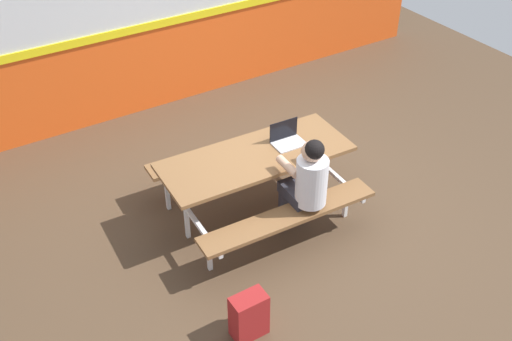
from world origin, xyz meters
TOP-DOWN VIEW (x-y plane):
  - ground_plane at (0.00, 0.00)m, footprint 10.00×10.00m
  - accent_backdrop at (0.00, 2.64)m, footprint 8.00×0.14m
  - picnic_table_main at (-0.38, 0.00)m, footprint 1.96×1.63m
  - student_nearer at (-0.18, -0.57)m, footprint 0.37×0.53m
  - laptop_silver at (-0.00, 0.02)m, footprint 0.33×0.23m
  - backpack_dark at (-1.26, -1.29)m, footprint 0.30×0.22m

SIDE VIEW (x-z plane):
  - ground_plane at x=0.00m, z-range -0.02..0.00m
  - backpack_dark at x=-1.26m, z-range 0.00..0.44m
  - picnic_table_main at x=-0.38m, z-range 0.21..0.95m
  - student_nearer at x=-0.18m, z-range 0.10..1.31m
  - laptop_silver at x=0.00m, z-range 0.67..0.90m
  - accent_backdrop at x=0.00m, z-range -0.05..2.55m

